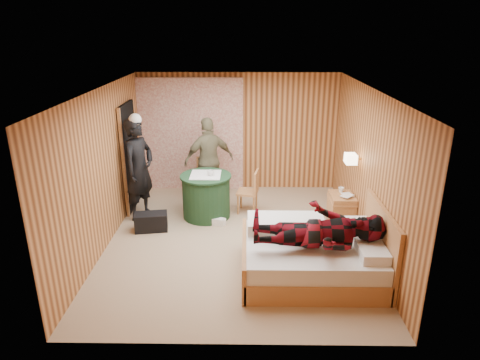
{
  "coord_description": "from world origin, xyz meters",
  "views": [
    {
      "loc": [
        0.17,
        -6.41,
        3.41
      ],
      "look_at": [
        0.07,
        0.07,
        1.05
      ],
      "focal_mm": 32.0,
      "sensor_mm": 36.0,
      "label": 1
    }
  ],
  "objects_px": {
    "wall_lamp": "(351,159)",
    "woman_standing": "(139,169)",
    "duffel_bag": "(151,222)",
    "man_on_bed": "(320,221)",
    "man_at_table": "(209,160)",
    "bed": "(313,255)",
    "chair_far": "(208,176)",
    "round_table": "(206,196)",
    "chair_near": "(251,188)",
    "nightstand": "(341,209)"
  },
  "relations": [
    {
      "from": "woman_standing",
      "to": "nightstand",
      "type": "bearing_deg",
      "value": -69.41
    },
    {
      "from": "wall_lamp",
      "to": "duffel_bag",
      "type": "distance_m",
      "value": 3.6
    },
    {
      "from": "bed",
      "to": "round_table",
      "type": "distance_m",
      "value": 2.6
    },
    {
      "from": "chair_far",
      "to": "man_at_table",
      "type": "height_order",
      "value": "man_at_table"
    },
    {
      "from": "nightstand",
      "to": "woman_standing",
      "type": "height_order",
      "value": "woman_standing"
    },
    {
      "from": "chair_far",
      "to": "woman_standing",
      "type": "bearing_deg",
      "value": -162.89
    },
    {
      "from": "round_table",
      "to": "woman_standing",
      "type": "height_order",
      "value": "woman_standing"
    },
    {
      "from": "bed",
      "to": "nightstand",
      "type": "relative_size",
      "value": 3.34
    },
    {
      "from": "woman_standing",
      "to": "round_table",
      "type": "bearing_deg",
      "value": -63.26
    },
    {
      "from": "wall_lamp",
      "to": "man_at_table",
      "type": "bearing_deg",
      "value": 152.83
    },
    {
      "from": "duffel_bag",
      "to": "man_at_table",
      "type": "height_order",
      "value": "man_at_table"
    },
    {
      "from": "wall_lamp",
      "to": "duffel_bag",
      "type": "relative_size",
      "value": 0.47
    },
    {
      "from": "chair_near",
      "to": "woman_standing",
      "type": "xyz_separation_m",
      "value": [
        -2.03,
        -0.25,
        0.46
      ]
    },
    {
      "from": "man_at_table",
      "to": "chair_far",
      "type": "bearing_deg",
      "value": 43.67
    },
    {
      "from": "wall_lamp",
      "to": "nightstand",
      "type": "distance_m",
      "value": 1.02
    },
    {
      "from": "nightstand",
      "to": "man_at_table",
      "type": "height_order",
      "value": "man_at_table"
    },
    {
      "from": "woman_standing",
      "to": "duffel_bag",
      "type": "bearing_deg",
      "value": -128.69
    },
    {
      "from": "chair_far",
      "to": "man_on_bed",
      "type": "xyz_separation_m",
      "value": [
        1.74,
        -2.92,
        0.41
      ]
    },
    {
      "from": "wall_lamp",
      "to": "woman_standing",
      "type": "relative_size",
      "value": 0.14
    },
    {
      "from": "chair_near",
      "to": "round_table",
      "type": "bearing_deg",
      "value": -65.65
    },
    {
      "from": "woman_standing",
      "to": "chair_near",
      "type": "bearing_deg",
      "value": -58.22
    },
    {
      "from": "round_table",
      "to": "man_at_table",
      "type": "relative_size",
      "value": 0.55
    },
    {
      "from": "wall_lamp",
      "to": "bed",
      "type": "relative_size",
      "value": 0.13
    },
    {
      "from": "man_at_table",
      "to": "man_on_bed",
      "type": "relative_size",
      "value": 0.97
    },
    {
      "from": "round_table",
      "to": "man_at_table",
      "type": "height_order",
      "value": "man_at_table"
    },
    {
      "from": "wall_lamp",
      "to": "chair_near",
      "type": "distance_m",
      "value": 1.97
    },
    {
      "from": "wall_lamp",
      "to": "chair_far",
      "type": "distance_m",
      "value": 2.9
    },
    {
      "from": "wall_lamp",
      "to": "nightstand",
      "type": "height_order",
      "value": "wall_lamp"
    },
    {
      "from": "bed",
      "to": "man_at_table",
      "type": "relative_size",
      "value": 1.14
    },
    {
      "from": "nightstand",
      "to": "man_on_bed",
      "type": "xyz_separation_m",
      "value": [
        -0.73,
        -1.88,
        0.66
      ]
    },
    {
      "from": "duffel_bag",
      "to": "man_at_table",
      "type": "xyz_separation_m",
      "value": [
        0.92,
        1.38,
        0.7
      ]
    },
    {
      "from": "chair_near",
      "to": "woman_standing",
      "type": "relative_size",
      "value": 0.44
    },
    {
      "from": "duffel_bag",
      "to": "woman_standing",
      "type": "bearing_deg",
      "value": 107.47
    },
    {
      "from": "chair_near",
      "to": "duffel_bag",
      "type": "bearing_deg",
      "value": -55.22
    },
    {
      "from": "nightstand",
      "to": "chair_far",
      "type": "bearing_deg",
      "value": 157.18
    },
    {
      "from": "nightstand",
      "to": "man_at_table",
      "type": "distance_m",
      "value": 2.74
    },
    {
      "from": "nightstand",
      "to": "round_table",
      "type": "relative_size",
      "value": 0.63
    },
    {
      "from": "round_table",
      "to": "chair_near",
      "type": "relative_size",
      "value": 1.13
    },
    {
      "from": "wall_lamp",
      "to": "woman_standing",
      "type": "bearing_deg",
      "value": 173.07
    },
    {
      "from": "nightstand",
      "to": "bed",
      "type": "bearing_deg",
      "value": -114.44
    },
    {
      "from": "chair_far",
      "to": "bed",
      "type": "bearing_deg",
      "value": -73.9
    },
    {
      "from": "wall_lamp",
      "to": "nightstand",
      "type": "xyz_separation_m",
      "value": [
        -0.04,
        0.19,
        -1.01
      ]
    },
    {
      "from": "bed",
      "to": "chair_far",
      "type": "xyz_separation_m",
      "value": [
        -1.72,
        2.7,
        0.24
      ]
    },
    {
      "from": "round_table",
      "to": "chair_far",
      "type": "xyz_separation_m",
      "value": [
        -0.02,
        0.74,
        0.12
      ]
    },
    {
      "from": "duffel_bag",
      "to": "bed",
      "type": "bearing_deg",
      "value": -36.75
    },
    {
      "from": "wall_lamp",
      "to": "man_at_table",
      "type": "xyz_separation_m",
      "value": [
        -2.49,
        1.28,
        -0.44
      ]
    },
    {
      "from": "chair_near",
      "to": "man_on_bed",
      "type": "relative_size",
      "value": 0.47
    },
    {
      "from": "duffel_bag",
      "to": "man_on_bed",
      "type": "relative_size",
      "value": 0.32
    },
    {
      "from": "man_at_table",
      "to": "chair_near",
      "type": "bearing_deg",
      "value": 122.71
    },
    {
      "from": "man_at_table",
      "to": "round_table",
      "type": "bearing_deg",
      "value": 67.35
    }
  ]
}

